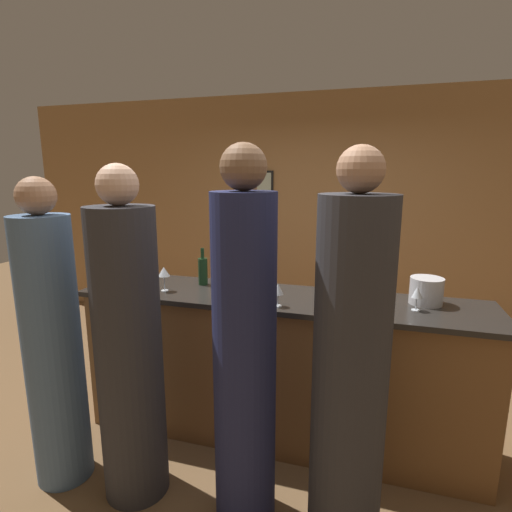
{
  "coord_description": "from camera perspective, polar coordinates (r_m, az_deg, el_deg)",
  "views": [
    {
      "loc": [
        0.6,
        -2.55,
        1.89
      ],
      "look_at": [
        -0.19,
        0.1,
        1.31
      ],
      "focal_mm": 28.0,
      "sensor_mm": 36.0,
      "label": 1
    }
  ],
  "objects": [
    {
      "name": "wine_glass_1",
      "position": [
        2.51,
        3.15,
        -4.82
      ],
      "size": [
        0.07,
        0.07,
        0.15
      ],
      "color": "silver",
      "rests_on": "bar_counter"
    },
    {
      "name": "wine_glass_0",
      "position": [
        2.9,
        -13.02,
        -2.27
      ],
      "size": [
        0.08,
        0.08,
        0.18
      ],
      "color": "silver",
      "rests_on": "bar_counter"
    },
    {
      "name": "back_wall",
      "position": [
        4.84,
        9.39,
        5.79
      ],
      "size": [
        8.0,
        0.08,
        2.8
      ],
      "color": "#A37547",
      "rests_on": "ground_plane"
    },
    {
      "name": "guest_0",
      "position": [
        2.44,
        -17.7,
        -12.73
      ],
      "size": [
        0.38,
        0.38,
        1.94
      ],
      "color": "#2D2D33",
      "rests_on": "ground_plane"
    },
    {
      "name": "guest_3",
      "position": [
        2.08,
        13.3,
        -15.79
      ],
      "size": [
        0.37,
        0.37,
        2.02
      ],
      "color": "#2D2D33",
      "rests_on": "ground_plane"
    },
    {
      "name": "guest_2",
      "position": [
        2.73,
        -27.05,
        -11.35
      ],
      "size": [
        0.33,
        0.33,
        1.88
      ],
      "color": "#4C6B93",
      "rests_on": "ground_plane"
    },
    {
      "name": "wine_bottle_1",
      "position": [
        2.62,
        -5.31,
        -4.28
      ],
      "size": [
        0.07,
        0.07,
        0.27
      ],
      "color": "black",
      "rests_on": "bar_counter"
    },
    {
      "name": "wine_bottle_0",
      "position": [
        3.03,
        -7.6,
        -2.07
      ],
      "size": [
        0.07,
        0.07,
        0.28
      ],
      "color": "#19381E",
      "rests_on": "bar_counter"
    },
    {
      "name": "wine_glass_2",
      "position": [
        2.62,
        22.02,
        -4.92
      ],
      "size": [
        0.07,
        0.07,
        0.15
      ],
      "color": "silver",
      "rests_on": "bar_counter"
    },
    {
      "name": "guest_1",
      "position": [
        2.15,
        -1.65,
        -13.95
      ],
      "size": [
        0.33,
        0.33,
        2.03
      ],
      "color": "#1E234C",
      "rests_on": "ground_plane"
    },
    {
      "name": "bartender",
      "position": [
        3.61,
        -1.43,
        -4.88
      ],
      "size": [
        0.4,
        0.4,
        1.86
      ],
      "rotation": [
        0.0,
        0.0,
        3.14
      ],
      "color": "#2D2D33",
      "rests_on": "ground_plane"
    },
    {
      "name": "ground_plane",
      "position": [
        3.23,
        2.94,
        -24.04
      ],
      "size": [
        14.0,
        14.0,
        0.0
      ],
      "primitive_type": "plane",
      "color": "brown"
    },
    {
      "name": "ice_bucket",
      "position": [
        2.79,
        23.15,
        -4.6
      ],
      "size": [
        0.21,
        0.21,
        0.17
      ],
      "color": "silver",
      "rests_on": "bar_counter"
    },
    {
      "name": "bar_counter",
      "position": [
        2.95,
        3.05,
        -15.6
      ],
      "size": [
        2.8,
        0.61,
        1.06
      ],
      "color": "brown",
      "rests_on": "ground_plane"
    }
  ]
}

